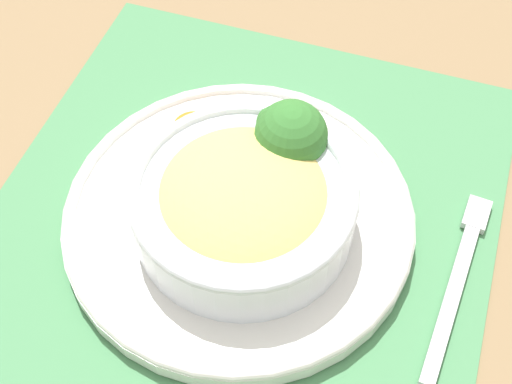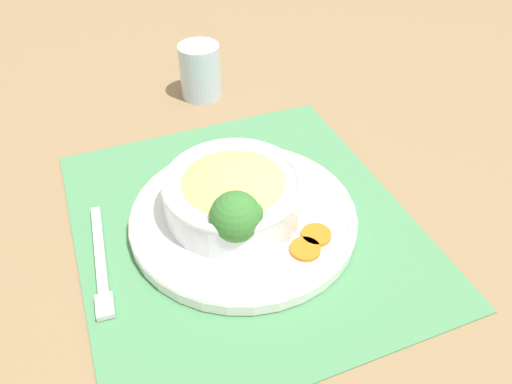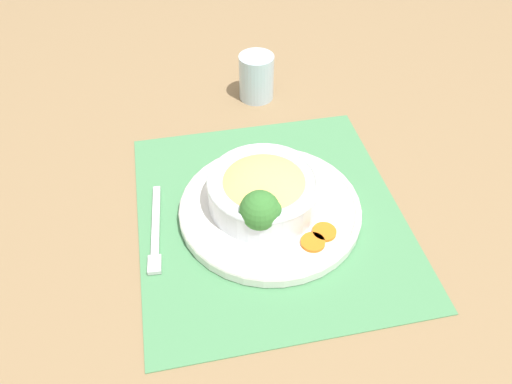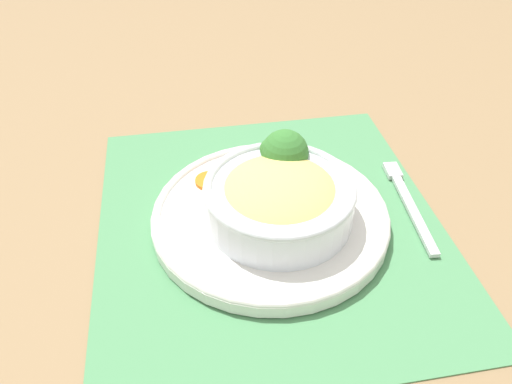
# 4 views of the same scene
# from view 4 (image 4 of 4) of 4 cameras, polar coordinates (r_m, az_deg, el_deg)

# --- Properties ---
(ground_plane) EXTENTS (4.00, 4.00, 0.00)m
(ground_plane) POSITION_cam_4_polar(r_m,az_deg,el_deg) (0.64, 1.61, -3.65)
(ground_plane) COLOR #8C704C
(placemat) EXTENTS (0.48, 0.52, 0.00)m
(placemat) POSITION_cam_4_polar(r_m,az_deg,el_deg) (0.64, 1.61, -3.52)
(placemat) COLOR #4C8C59
(placemat) RESTS_ON ground_plane
(plate) EXTENTS (0.30, 0.30, 0.02)m
(plate) POSITION_cam_4_polar(r_m,az_deg,el_deg) (0.63, 1.63, -2.64)
(plate) COLOR white
(plate) RESTS_ON placemat
(bowl) EXTENTS (0.18, 0.18, 0.06)m
(bowl) POSITION_cam_4_polar(r_m,az_deg,el_deg) (0.60, 2.67, -0.64)
(bowl) COLOR silver
(bowl) RESTS_ON plate
(broccoli_floret) EXTENTS (0.06, 0.06, 0.08)m
(broccoli_floret) POSITION_cam_4_polar(r_m,az_deg,el_deg) (0.64, 3.25, 4.32)
(broccoli_floret) COLOR #84AD5B
(broccoli_floret) RESTS_ON plate
(carrot_slice_near) EXTENTS (0.04, 0.04, 0.01)m
(carrot_slice_near) POSITION_cam_4_polar(r_m,az_deg,el_deg) (0.69, -3.60, 2.34)
(carrot_slice_near) COLOR orange
(carrot_slice_near) RESTS_ON plate
(carrot_slice_middle) EXTENTS (0.04, 0.04, 0.01)m
(carrot_slice_middle) POSITION_cam_4_polar(r_m,az_deg,el_deg) (0.67, -5.38, 1.29)
(carrot_slice_middle) COLOR orange
(carrot_slice_middle) RESTS_ON plate
(fork) EXTENTS (0.05, 0.18, 0.01)m
(fork) POSITION_cam_4_polar(r_m,az_deg,el_deg) (0.70, 16.68, -0.43)
(fork) COLOR silver
(fork) RESTS_ON placemat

